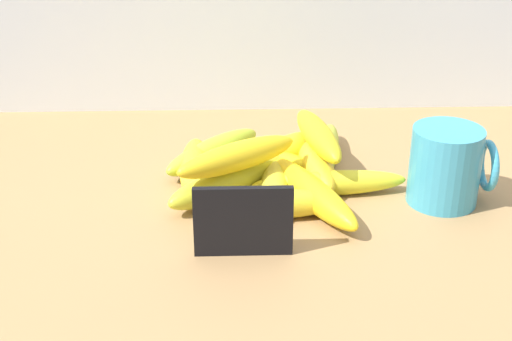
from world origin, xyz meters
TOP-DOWN VIEW (x-y plane):
  - counter_top at (0.00, 0.00)cm, footprint 110.00×76.00cm
  - chalkboard_sign at (-6.65, -6.68)cm, footprint 11.00×1.80cm
  - coffee_mug at (19.04, 5.00)cm, footprint 10.33×8.83cm
  - banana_0 at (-10.44, 16.95)cm, footprint 14.87×15.77cm
  - banana_1 at (3.46, 11.95)cm, footprint 5.95×15.42cm
  - banana_2 at (-8.21, 7.16)cm, footprint 17.39×15.54cm
  - banana_3 at (-3.65, 14.58)cm, footprint 15.43×9.26cm
  - banana_4 at (1.89, 4.35)cm, footprint 12.40×20.45cm
  - banana_5 at (4.64, 7.19)cm, footprint 20.47×4.75cm
  - banana_6 at (-12.92, 12.20)cm, footprint 3.97×16.57cm
  - banana_7 at (-2.48, 6.06)cm, footprint 4.83×16.34cm
  - banana_8 at (5.09, 16.13)cm, footprint 7.69×19.74cm
  - banana_9 at (-2.63, 1.54)cm, footprint 15.75×4.05cm
  - banana_10 at (-0.01, 16.22)cm, footprint 15.18×13.09cm
  - banana_11 at (3.73, 13.23)cm, footprint 6.63×17.13cm
  - banana_12 at (-7.15, 6.25)cm, footprint 16.46×12.50cm

SIDE VIEW (x-z plane):
  - counter_top at x=0.00cm, z-range 0.00..3.00cm
  - banana_5 at x=4.64cm, z-range 3.00..6.30cm
  - banana_3 at x=-3.65cm, z-range 3.00..6.41cm
  - banana_7 at x=-2.48cm, z-range 3.00..6.54cm
  - banana_9 at x=-2.63cm, z-range 3.00..6.68cm
  - banana_8 at x=5.09cm, z-range 3.00..6.69cm
  - banana_6 at x=-12.92cm, z-range 3.00..6.82cm
  - banana_0 at x=-10.44cm, z-range 3.00..6.83cm
  - banana_4 at x=1.89cm, z-range 3.00..6.96cm
  - banana_1 at x=3.46cm, z-range 3.00..7.01cm
  - banana_2 at x=-8.21cm, z-range 3.00..7.25cm
  - banana_10 at x=-0.01cm, z-range 3.00..7.39cm
  - chalkboard_sign at x=-6.65cm, z-range 2.66..11.06cm
  - coffee_mug at x=19.04cm, z-range 3.00..12.89cm
  - banana_11 at x=3.73cm, z-range 7.01..10.57cm
  - banana_12 at x=-7.15cm, z-range 7.25..10.91cm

